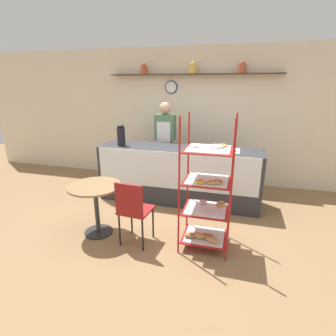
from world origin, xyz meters
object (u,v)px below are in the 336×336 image
person_worker (165,142)px  pastry_rack (207,197)px  cafe_table (96,197)px  donut_tray_counter (225,150)px  cafe_chair (133,207)px  coffee_carafe (121,135)px

person_worker → pastry_rack: bearing=-59.9°
person_worker → cafe_table: size_ratio=2.36×
cafe_table → donut_tray_counter: bearing=40.0°
person_worker → cafe_chair: person_worker is taller
cafe_chair → person_worker: bearing=-80.6°
coffee_carafe → donut_tray_counter: size_ratio=0.80×
pastry_rack → cafe_chair: 0.92m
cafe_table → cafe_chair: bearing=-12.8°
donut_tray_counter → pastry_rack: bearing=-95.6°
cafe_table → cafe_chair: cafe_chair is taller
pastry_rack → donut_tray_counter: pastry_rack is taller
pastry_rack → coffee_carafe: (-1.65, 1.16, 0.46)m
cafe_table → donut_tray_counter: size_ratio=1.54×
pastry_rack → cafe_chair: (-0.88, -0.23, -0.15)m
pastry_rack → person_worker: 2.09m
cafe_table → cafe_chair: size_ratio=0.82×
pastry_rack → donut_tray_counter: size_ratio=3.62×
cafe_table → cafe_chair: 0.61m
cafe_table → donut_tray_counter: donut_tray_counter is taller
pastry_rack → cafe_table: size_ratio=2.35×
pastry_rack → cafe_table: 1.48m
coffee_carafe → person_worker: bearing=46.5°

